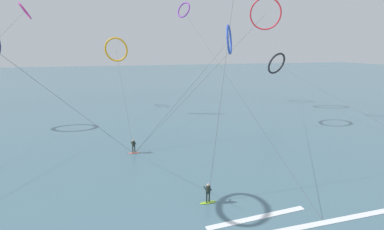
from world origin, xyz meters
name	(u,v)px	position (x,y,z in m)	size (l,w,h in m)	color
sea_water	(132,80)	(0.00, 104.53, 0.04)	(400.00, 200.00, 0.08)	slate
surfer_lime	(208,194)	(-0.81, 12.18, 0.82)	(1.40, 0.67, 1.70)	#8CC62D
surfer_coral	(134,147)	(-5.69, 24.80, 0.82)	(1.40, 0.69, 1.70)	#EA7260
kite_magenta	(25,11)	(-23.40, 57.64, 19.45)	(2.88, 54.82, 21.15)	#CC288E
kite_violet	(184,10)	(8.15, 53.69, 20.27)	(3.36, 48.42, 22.07)	purple
kite_charcoal	(277,64)	(24.98, 43.05, 9.25)	(4.99, 38.64, 11.50)	black
kite_amber	(116,50)	(-6.61, 45.39, 12.05)	(4.29, 21.81, 14.23)	orange
kite_crimson	(265,14)	(17.47, 36.00, 17.82)	(25.56, 13.47, 20.45)	red
kite_cobalt	(229,40)	(10.10, 33.68, 13.54)	(17.31, 11.05, 15.82)	#2647B7
wave_crest_mid	(333,222)	(7.04, 7.35, 0.06)	(11.88, 0.50, 0.12)	white
wave_crest_far	(258,218)	(2.03, 9.25, 0.06)	(8.07, 0.50, 0.12)	white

